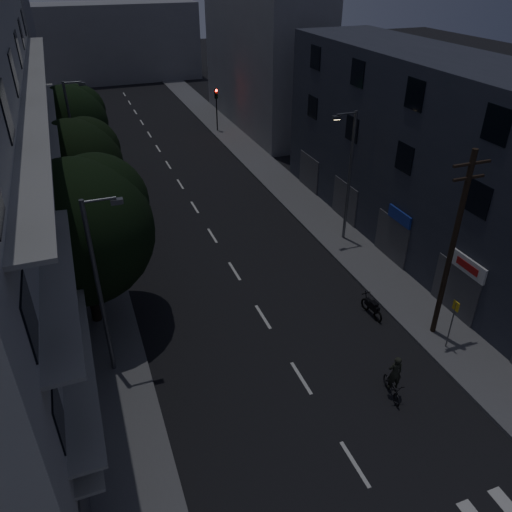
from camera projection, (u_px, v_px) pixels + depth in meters
ground at (193, 204)px, 36.17m from camera, size 160.00×160.00×0.00m
sidewalk_left at (86, 220)px, 33.87m from camera, size 3.00×90.00×0.15m
sidewalk_right at (288, 189)px, 38.39m from camera, size 3.00×90.00×0.15m
lane_markings at (174, 174)px, 41.17m from camera, size 0.15×60.50×0.01m
building_right at (442, 162)px, 28.12m from camera, size 6.19×28.00×11.00m
building_far_left at (2, 48)px, 46.81m from camera, size 6.00×20.00×16.00m
building_far_right at (263, 59)px, 50.01m from camera, size 6.00×20.00×13.00m
building_far_end at (110, 42)px, 69.58m from camera, size 24.00×8.00×10.00m
tree_near at (80, 226)px, 21.99m from camera, size 6.64×6.64×8.19m
tree_mid at (75, 164)px, 30.22m from camera, size 5.88×5.88×7.23m
tree_far at (69, 122)px, 37.78m from camera, size 5.86×5.86×7.24m
traffic_signal_far_right at (216, 101)px, 49.37m from camera, size 0.28×0.37×4.10m
traffic_signal_far_left at (80, 115)px, 45.09m from camera, size 0.28×0.37×4.10m
street_lamp_left_near at (101, 283)px, 19.41m from camera, size 1.51×0.25×8.00m
street_lamp_right at (348, 172)px, 29.33m from camera, size 1.51×0.25×8.00m
street_lamp_left_far at (74, 133)px, 35.73m from camera, size 1.51×0.25×8.00m
utility_pole at (453, 245)px, 21.37m from camera, size 1.80×0.24×9.00m
bus_stop_sign at (453, 316)px, 21.97m from camera, size 0.06×0.35×2.52m
motorcycle at (372, 308)px, 24.90m from camera, size 0.49×1.71×1.10m
cyclist at (393, 383)px, 20.19m from camera, size 0.87×1.70×2.05m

